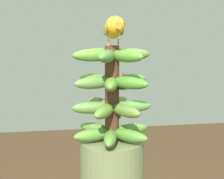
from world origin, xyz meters
name	(u,v)px	position (x,y,z in m)	size (l,w,h in m)	color
banana_bunch	(112,94)	(0.00, 0.00, 1.32)	(0.29, 0.29, 0.34)	#4C2D1E
perched_bird	(114,29)	(0.03, 0.00, 1.54)	(0.22, 0.06, 0.10)	#C68933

